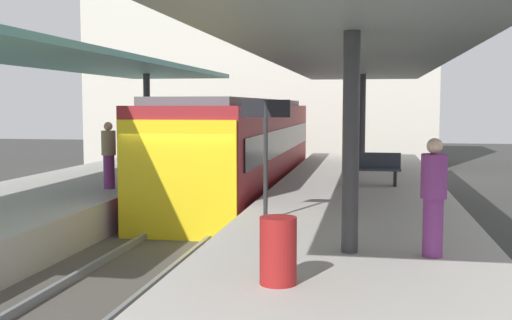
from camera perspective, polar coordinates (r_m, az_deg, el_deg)
The scene contains 16 objects.
ground_plane at distance 14.87m, azimuth -5.95°, elevation -7.15°, with size 80.00×80.00×0.00m, color #383835.
platform_left at distance 16.23m, azimuth -19.00°, elevation -4.57°, with size 4.40×28.00×1.00m, color #ADA8A0.
platform_right at distance 14.21m, azimuth 9.00°, elevation -5.70°, with size 4.40×28.00×1.00m, color #ADA8A0.
track_ballast at distance 14.85m, azimuth -5.95°, elevation -6.77°, with size 3.20×28.00×0.20m, color #4C4742.
rail_near_side at distance 15.03m, azimuth -8.61°, elevation -6.00°, with size 0.08×28.00×0.14m, color slate.
rail_far_side at distance 14.63m, azimuth -3.23°, elevation -6.25°, with size 0.08×28.00×0.14m, color slate.
commuter_train at distance 20.56m, azimuth -1.24°, elevation 1.09°, with size 2.78×14.36×3.10m.
canopy_left at distance 17.30m, azimuth -17.07°, elevation 8.56°, with size 4.18×21.00×3.39m.
canopy_right at distance 15.40m, azimuth 9.30°, elevation 8.90°, with size 4.18×21.00×3.31m.
platform_bench at distance 16.99m, azimuth 10.55°, elevation -0.69°, with size 1.40×0.41×0.86m.
platform_sign at distance 11.55m, azimuth 0.87°, elevation 2.54°, with size 0.90×0.08×2.21m.
litter_bin at distance 7.53m, azimuth 2.01°, elevation -8.16°, with size 0.44×0.44×0.80m, color maroon.
passenger_near_bench at distance 9.12m, azimuth 15.69°, elevation -3.10°, with size 0.36×0.36×1.66m.
passenger_mid_platform at distance 17.59m, azimuth -11.80°, elevation 0.97°, with size 0.36×0.36×1.77m.
passenger_far_end at distance 16.42m, azimuth -13.11°, elevation 0.52°, with size 0.36×0.36×1.69m.
station_building_backdrop at distance 34.53m, azimuth 0.57°, elevation 8.91°, with size 18.00×6.00×11.00m, color beige.
Camera 1 is at (4.06, -13.96, 3.11)m, focal length 44.45 mm.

